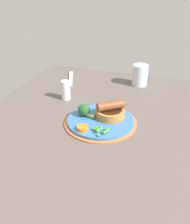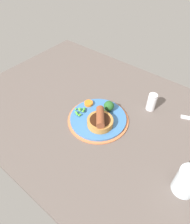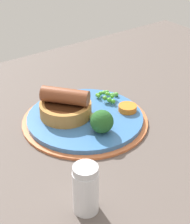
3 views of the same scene
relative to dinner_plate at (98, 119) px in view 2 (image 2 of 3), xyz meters
The scene contains 8 objects.
dining_table 6.37cm from the dinner_plate, 34.90° to the right, with size 110.00×80.00×3.00cm, color #564C47.
dinner_plate is the anchor object (origin of this frame).
sausage_pudding 4.73cm from the dinner_plate, 139.33° to the left, with size 9.99×9.99×5.74cm.
pea_pile 8.09cm from the dinner_plate, 17.37° to the left, with size 4.53×5.17×1.71cm.
broccoli_floret_near 6.66cm from the dinner_plate, 95.93° to the right, with size 4.23×6.41×4.23cm.
carrot_slice_0 8.76cm from the dinner_plate, 24.55° to the right, with size 3.63×3.63×1.19cm, color orange.
drinking_glass 38.17cm from the dinner_plate, behind, with size 6.84×6.84×9.30cm, color silver.
salt_shaker 23.31cm from the dinner_plate, 125.03° to the right, with size 3.70×3.70×7.70cm.
Camera 2 is at (-38.12, 46.80, 62.29)cm, focal length 32.00 mm.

